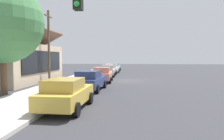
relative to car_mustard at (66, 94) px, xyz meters
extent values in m
plane|color=#38383D|center=(13.52, -2.78, -0.81)|extent=(120.00, 120.00, 0.00)
cube|color=beige|center=(13.52, 2.82, -0.73)|extent=(60.00, 4.20, 0.16)
cube|color=gold|center=(0.10, 0.00, -0.13)|extent=(4.35, 1.89, 0.70)
cube|color=gold|center=(-0.33, 0.01, 0.50)|extent=(2.11, 1.62, 0.56)
cylinder|color=black|center=(1.46, 0.86, -0.48)|extent=(0.67, 0.24, 0.66)
cylinder|color=black|center=(1.42, -0.93, -0.48)|extent=(0.67, 0.24, 0.66)
cylinder|color=black|center=(-1.21, 0.92, -0.48)|extent=(0.67, 0.24, 0.66)
cylinder|color=black|center=(-1.25, -0.86, -0.48)|extent=(0.67, 0.24, 0.66)
cube|color=navy|center=(6.19, 0.04, -0.13)|extent=(4.65, 2.06, 0.70)
cube|color=navy|center=(5.73, 0.07, 0.50)|extent=(2.27, 1.71, 0.56)
cylinder|color=black|center=(7.65, 0.86, -0.48)|extent=(0.67, 0.26, 0.66)
cylinder|color=black|center=(7.54, -0.94, -0.48)|extent=(0.67, 0.26, 0.66)
cylinder|color=black|center=(4.83, 1.02, -0.48)|extent=(0.67, 0.26, 0.66)
cylinder|color=black|center=(4.72, -0.78, -0.48)|extent=(0.67, 0.26, 0.66)
cube|color=#EA8C75|center=(11.95, -0.12, -0.13)|extent=(4.38, 1.94, 0.70)
cube|color=tan|center=(11.51, -0.13, 0.50)|extent=(2.13, 1.65, 0.56)
cylinder|color=black|center=(13.26, 0.83, -0.48)|extent=(0.67, 0.24, 0.66)
cylinder|color=black|center=(13.32, -0.98, -0.48)|extent=(0.67, 0.24, 0.66)
cylinder|color=black|center=(10.58, 0.74, -0.48)|extent=(0.67, 0.24, 0.66)
cylinder|color=black|center=(10.63, -1.06, -0.48)|extent=(0.67, 0.24, 0.66)
cube|color=silver|center=(18.29, 0.08, -0.13)|extent=(4.38, 1.95, 0.70)
cube|color=#A0A2A6|center=(17.86, 0.07, 0.50)|extent=(2.12, 1.68, 0.56)
cylinder|color=black|center=(19.62, 1.03, -0.48)|extent=(0.66, 0.23, 0.66)
cylinder|color=black|center=(19.66, -0.83, -0.48)|extent=(0.66, 0.23, 0.66)
cylinder|color=black|center=(16.93, 0.98, -0.48)|extent=(0.66, 0.23, 0.66)
cylinder|color=black|center=(16.96, -0.88, -0.48)|extent=(0.66, 0.23, 0.66)
cube|color=silver|center=(23.78, 0.02, -0.13)|extent=(4.77, 2.12, 0.70)
cube|color=beige|center=(23.31, 0.05, 0.50)|extent=(2.33, 1.76, 0.56)
cylinder|color=black|center=(25.28, 0.87, -0.48)|extent=(0.67, 0.26, 0.66)
cylinder|color=black|center=(25.17, -0.99, -0.48)|extent=(0.67, 0.26, 0.66)
cylinder|color=black|center=(22.38, 1.03, -0.48)|extent=(0.67, 0.26, 0.66)
cylinder|color=black|center=(22.28, -0.83, -0.48)|extent=(0.67, 0.26, 0.66)
cube|color=#8CB7E0|center=(30.17, 0.02, -0.13)|extent=(4.36, 1.86, 0.70)
cube|color=#779CBE|center=(29.74, 0.03, 0.50)|extent=(2.11, 1.59, 0.56)
cylinder|color=black|center=(31.53, 0.87, -0.48)|extent=(0.66, 0.24, 0.66)
cylinder|color=black|center=(31.49, -0.89, -0.48)|extent=(0.66, 0.24, 0.66)
cylinder|color=black|center=(28.85, 0.93, -0.48)|extent=(0.66, 0.24, 0.66)
cylinder|color=black|center=(28.81, -0.83, -0.48)|extent=(0.66, 0.24, 0.66)
cube|color=#CCB293|center=(11.20, 9.22, 1.18)|extent=(11.46, 6.30, 3.98)
cube|color=black|center=(11.20, 6.03, 1.38)|extent=(9.17, 0.08, 2.23)
cube|color=brown|center=(11.20, 7.65, 4.01)|extent=(12.06, 3.45, 1.93)
cube|color=brown|center=(11.20, 10.80, 4.01)|extent=(12.06, 3.45, 1.93)
cylinder|color=brown|center=(3.46, 5.57, 0.92)|extent=(0.44, 0.44, 3.47)
sphere|color=#47844C|center=(3.46, 5.57, 4.19)|extent=(5.59, 5.59, 5.59)
sphere|color=green|center=(-4.45, -1.78, 3.28)|extent=(0.16, 0.16, 0.16)
cylinder|color=brown|center=(11.04, 5.42, 2.94)|extent=(0.24, 0.24, 7.50)
cube|color=brown|center=(11.04, 5.42, 6.09)|extent=(1.80, 0.12, 0.12)
cylinder|color=red|center=(10.81, 1.42, -0.38)|extent=(0.22, 0.22, 0.55)
sphere|color=red|center=(10.81, 1.42, -0.03)|extent=(0.18, 0.18, 0.18)
camera|label=1|loc=(-10.09, -3.29, 1.82)|focal=33.39mm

